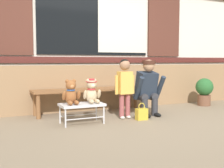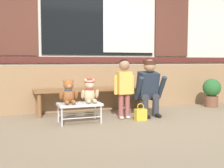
{
  "view_description": "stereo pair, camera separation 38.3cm",
  "coord_description": "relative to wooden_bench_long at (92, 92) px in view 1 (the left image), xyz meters",
  "views": [
    {
      "loc": [
        -2.17,
        -3.62,
        0.93
      ],
      "look_at": [
        -0.22,
        0.56,
        0.55
      ],
      "focal_mm": 45.37,
      "sensor_mm": 36.0,
      "label": 1
    },
    {
      "loc": [
        -1.82,
        -3.77,
        0.93
      ],
      "look_at": [
        -0.22,
        0.56,
        0.55
      ],
      "focal_mm": 45.37,
      "sensor_mm": 36.0,
      "label": 2
    }
  ],
  "objects": [
    {
      "name": "teddy_bear_with_hat",
      "position": [
        -0.29,
        -0.75,
        0.1
      ],
      "size": [
        0.28,
        0.27,
        0.36
      ],
      "color": "#CCB289",
      "rests_on": "small_display_bench"
    },
    {
      "name": "small_display_bench",
      "position": [
        -0.45,
        -0.75,
        -0.11
      ],
      "size": [
        0.64,
        0.36,
        0.3
      ],
      "color": "silver",
      "rests_on": "ground"
    },
    {
      "name": "handbag_on_ground",
      "position": [
        0.49,
        -0.89,
        -0.28
      ],
      "size": [
        0.18,
        0.11,
        0.27
      ],
      "color": "gold",
      "rests_on": "ground"
    },
    {
      "name": "child_standing",
      "position": [
        0.3,
        -0.69,
        0.22
      ],
      "size": [
        0.35,
        0.18,
        0.96
      ],
      "color": "#994C4C",
      "rests_on": "ground"
    },
    {
      "name": "teddy_bear_plain",
      "position": [
        -0.61,
        -0.75,
        0.09
      ],
      "size": [
        0.28,
        0.26,
        0.36
      ],
      "color": "#93562D",
      "rests_on": "small_display_bench"
    },
    {
      "name": "potted_plant",
      "position": [
        2.42,
        -0.2,
        -0.05
      ],
      "size": [
        0.36,
        0.36,
        0.57
      ],
      "color": "brown",
      "rests_on": "ground"
    },
    {
      "name": "shop_facade",
      "position": [
        0.39,
        0.88,
        1.32
      ],
      "size": [
        8.24,
        0.26,
        3.37
      ],
      "color": "silver",
      "rests_on": "ground"
    },
    {
      "name": "wooden_bench_long",
      "position": [
        0.0,
        0.0,
        0.0
      ],
      "size": [
        2.1,
        0.4,
        0.44
      ],
      "color": "brown",
      "rests_on": "ground"
    },
    {
      "name": "adult_crouching",
      "position": [
        0.78,
        -0.61,
        0.11
      ],
      "size": [
        0.5,
        0.49,
        0.95
      ],
      "color": "#333338",
      "rests_on": "ground"
    },
    {
      "name": "brick_low_wall",
      "position": [
        0.38,
        0.37,
        0.05
      ],
      "size": [
        8.07,
        0.25,
        0.85
      ],
      "primitive_type": "cube",
      "color": "#997551",
      "rests_on": "ground"
    },
    {
      "name": "ground_plane",
      "position": [
        0.38,
        -1.06,
        -0.37
      ],
      "size": [
        60.0,
        60.0,
        0.0
      ],
      "primitive_type": "plane",
      "color": "#84725B"
    }
  ]
}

